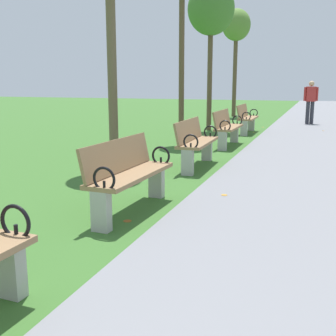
% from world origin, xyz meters
% --- Properties ---
extents(paved_walkway, '(3.16, 44.00, 0.02)m').
position_xyz_m(paved_walkway, '(1.58, 18.00, 0.01)').
color(paved_walkway, slate).
rests_on(paved_walkway, ground).
extents(park_bench_3, '(0.53, 1.62, 0.90)m').
position_xyz_m(park_bench_3, '(-0.50, 6.03, 0.49)').
color(park_bench_3, '#93704C').
rests_on(park_bench_3, ground).
extents(park_bench_4, '(0.52, 1.61, 0.90)m').
position_xyz_m(park_bench_4, '(-0.50, 8.99, 0.49)').
color(park_bench_4, '#93704C').
rests_on(park_bench_4, ground).
extents(park_bench_5, '(0.47, 1.60, 0.90)m').
position_xyz_m(park_bench_5, '(-0.50, 11.82, 0.49)').
color(park_bench_5, '#93704C').
rests_on(park_bench_5, ground).
extents(park_bench_6, '(0.48, 1.60, 0.90)m').
position_xyz_m(park_bench_6, '(-0.50, 14.77, 0.49)').
color(park_bench_6, '#93704C').
rests_on(park_bench_6, ground).
extents(tree_4, '(1.51, 1.51, 4.73)m').
position_xyz_m(tree_4, '(-1.84, 15.21, 3.85)').
color(tree_4, brown).
rests_on(tree_4, ground).
extents(tree_5, '(1.29, 1.29, 4.87)m').
position_xyz_m(tree_5, '(-2.18, 21.24, 4.04)').
color(tree_5, brown).
rests_on(tree_5, ground).
extents(pedestrian_walking, '(0.52, 0.28, 1.62)m').
position_xyz_m(pedestrian_walking, '(1.31, 18.42, 0.93)').
color(pedestrian_walking, '#2D2D38').
rests_on(pedestrian_walking, paved_walkway).
extents(scattered_leaves, '(4.64, 18.45, 0.02)m').
position_xyz_m(scattered_leaves, '(-0.35, 4.24, 0.01)').
color(scattered_leaves, gold).
rests_on(scattered_leaves, ground).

